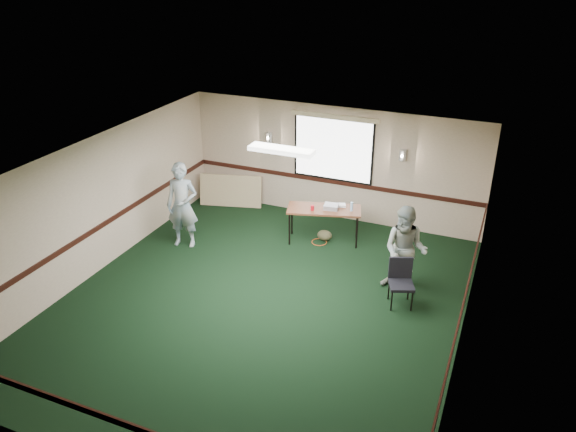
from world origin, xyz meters
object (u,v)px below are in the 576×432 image
at_px(projector, 331,207).
at_px(person_left, 182,205).
at_px(person_right, 405,250).
at_px(conference_chair, 401,278).
at_px(folding_table, 324,211).

bearing_deg(projector, person_left, -162.42).
bearing_deg(person_right, person_left, -176.41).
bearing_deg(person_left, conference_chair, -16.91).
relative_size(folding_table, person_right, 0.99).
bearing_deg(projector, folding_table, -171.62).
distance_m(projector, conference_chair, 2.62).
xyz_separation_m(projector, person_left, (-2.87, -1.36, 0.10)).
relative_size(projector, person_right, 0.18).
xyz_separation_m(conference_chair, person_right, (-0.05, 0.44, 0.34)).
distance_m(folding_table, person_right, 2.39).
bearing_deg(person_right, folding_table, 151.01).
bearing_deg(person_left, projector, 12.99).
xyz_separation_m(conference_chair, person_left, (-4.80, 0.38, 0.43)).
bearing_deg(person_right, projector, 148.17).
height_order(folding_table, person_left, person_left).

